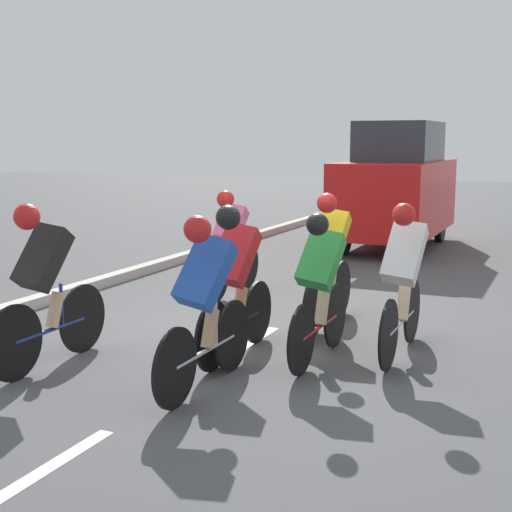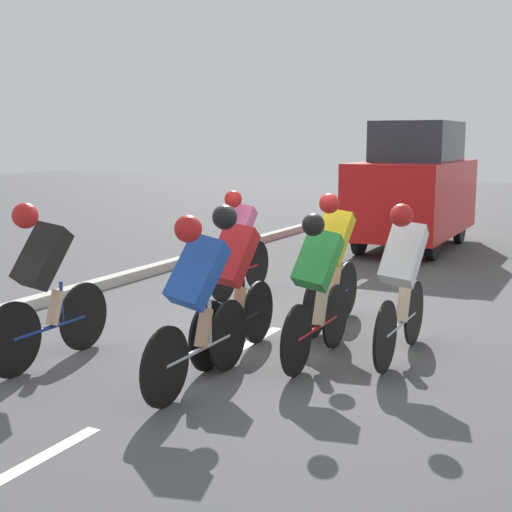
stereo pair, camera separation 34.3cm
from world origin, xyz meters
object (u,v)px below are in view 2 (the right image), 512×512
(cyclist_red, at_px, (233,277))
(cyclist_yellow, at_px, (332,258))
(cyclist_pink, at_px, (239,240))
(cyclist_blue, at_px, (197,298))
(cyclist_green, at_px, (317,285))
(cyclist_white, at_px, (402,279))
(cyclist_black, at_px, (44,280))
(support_car, at_px, (414,187))

(cyclist_red, height_order, cyclist_yellow, cyclist_yellow)
(cyclist_pink, xyz_separation_m, cyclist_blue, (-1.45, 3.45, 0.04))
(cyclist_green, bearing_deg, cyclist_white, -145.60)
(cyclist_pink, bearing_deg, cyclist_black, 86.66)
(cyclist_white, relative_size, support_car, 0.45)
(cyclist_yellow, bearing_deg, cyclist_white, 142.14)
(cyclist_white, bearing_deg, cyclist_yellow, -37.86)
(cyclist_green, relative_size, support_car, 0.43)
(cyclist_pink, relative_size, cyclist_blue, 0.98)
(cyclist_blue, height_order, support_car, support_car)
(cyclist_blue, bearing_deg, cyclist_black, 2.16)
(cyclist_pink, distance_m, cyclist_black, 3.52)
(cyclist_pink, bearing_deg, cyclist_white, 146.67)
(cyclist_black, distance_m, cyclist_green, 2.58)
(cyclist_yellow, xyz_separation_m, support_car, (0.73, -6.35, 0.39))
(cyclist_pink, height_order, support_car, support_car)
(cyclist_blue, distance_m, cyclist_green, 1.32)
(support_car, bearing_deg, cyclist_yellow, 96.52)
(cyclist_black, relative_size, support_car, 0.44)
(cyclist_pink, relative_size, cyclist_green, 1.01)
(cyclist_white, height_order, cyclist_black, cyclist_black)
(cyclist_yellow, distance_m, support_car, 6.40)
(cyclist_pink, distance_m, support_car, 5.44)
(cyclist_black, bearing_deg, cyclist_pink, -93.34)
(cyclist_black, bearing_deg, cyclist_green, -151.74)
(cyclist_pink, xyz_separation_m, cyclist_green, (-2.07, 2.29, -0.00))
(support_car, bearing_deg, cyclist_red, 91.95)
(cyclist_blue, distance_m, cyclist_yellow, 2.44)
(cyclist_red, relative_size, support_car, 0.44)
(cyclist_yellow, bearing_deg, cyclist_black, 52.07)
(cyclist_red, xyz_separation_m, cyclist_yellow, (-0.46, -1.49, 0.00))
(cyclist_pink, xyz_separation_m, cyclist_yellow, (-1.74, 1.02, 0.05))
(cyclist_black, distance_m, cyclist_blue, 1.65)
(cyclist_pink, relative_size, cyclist_red, 0.99)
(cyclist_white, bearing_deg, cyclist_black, 29.75)
(cyclist_white, height_order, cyclist_blue, cyclist_white)
(cyclist_white, xyz_separation_m, cyclist_black, (2.96, 1.69, 0.02))
(cyclist_pink, relative_size, support_car, 0.44)
(cyclist_red, height_order, cyclist_green, cyclist_red)
(cyclist_blue, distance_m, support_car, 8.79)
(cyclist_pink, height_order, cyclist_black, cyclist_black)
(cyclist_white, distance_m, cyclist_red, 1.64)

